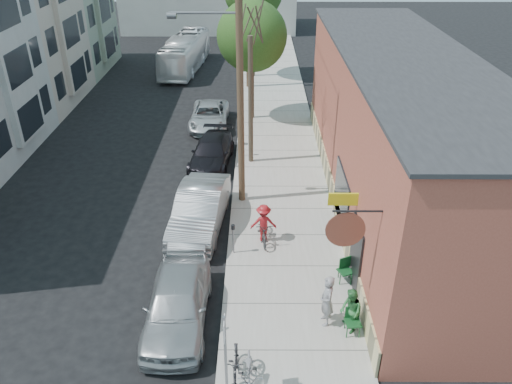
{
  "coord_description": "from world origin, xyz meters",
  "views": [
    {
      "loc": [
        3.16,
        -14.48,
        11.53
      ],
      "look_at": [
        3.09,
        3.07,
        1.5
      ],
      "focal_mm": 35.0,
      "sensor_mm": 36.0,
      "label": 1
    }
  ],
  "objects_px": {
    "tree_leafy_mid": "(252,36)",
    "car_0": "(177,302)",
    "patio_chair_b": "(353,322)",
    "car_1": "(200,209)",
    "parked_bike_a": "(236,365)",
    "bus": "(185,53)",
    "parking_meter_near": "(233,234)",
    "car_2": "(212,152)",
    "patio_chair_a": "(345,271)",
    "parking_meter_far": "(240,141)",
    "utility_pole_near": "(239,85)",
    "sign_post": "(225,350)",
    "tree_bare": "(251,102)",
    "patron_green": "(350,311)",
    "car_3": "(209,116)",
    "cyclist": "(264,223)",
    "parked_bike_b": "(250,375)",
    "patron_grey": "(327,301)"
  },
  "relations": [
    {
      "from": "patron_green",
      "to": "tree_leafy_mid",
      "type": "bearing_deg",
      "value": 176.42
    },
    {
      "from": "car_0",
      "to": "parked_bike_a",
      "type": "bearing_deg",
      "value": -50.61
    },
    {
      "from": "patron_grey",
      "to": "car_2",
      "type": "xyz_separation_m",
      "value": [
        -4.49,
        11.45,
        -0.36
      ]
    },
    {
      "from": "parked_bike_a",
      "to": "parking_meter_near",
      "type": "bearing_deg",
      "value": 93.69
    },
    {
      "from": "car_1",
      "to": "car_3",
      "type": "distance_m",
      "value": 11.04
    },
    {
      "from": "cyclist",
      "to": "car_0",
      "type": "distance_m",
      "value": 5.13
    },
    {
      "from": "parking_meter_near",
      "to": "car_0",
      "type": "xyz_separation_m",
      "value": [
        -1.6,
        -3.49,
        -0.18
      ]
    },
    {
      "from": "patron_grey",
      "to": "cyclist",
      "type": "relative_size",
      "value": 1.13
    },
    {
      "from": "car_0",
      "to": "car_2",
      "type": "xyz_separation_m",
      "value": [
        0.15,
        11.29,
        -0.13
      ]
    },
    {
      "from": "utility_pole_near",
      "to": "parking_meter_far",
      "type": "bearing_deg",
      "value": 91.79
    },
    {
      "from": "parking_meter_near",
      "to": "patio_chair_a",
      "type": "bearing_deg",
      "value": -22.67
    },
    {
      "from": "patron_grey",
      "to": "tree_leafy_mid",
      "type": "bearing_deg",
      "value": -178.72
    },
    {
      "from": "patio_chair_b",
      "to": "cyclist",
      "type": "relative_size",
      "value": 0.56
    },
    {
      "from": "patio_chair_a",
      "to": "patio_chair_b",
      "type": "relative_size",
      "value": 1.0
    },
    {
      "from": "tree_leafy_mid",
      "to": "car_0",
      "type": "xyz_separation_m",
      "value": [
        -2.15,
        -17.56,
        -4.29
      ]
    },
    {
      "from": "sign_post",
      "to": "patio_chair_a",
      "type": "height_order",
      "value": "sign_post"
    },
    {
      "from": "parked_bike_a",
      "to": "bus",
      "type": "height_order",
      "value": "bus"
    },
    {
      "from": "utility_pole_near",
      "to": "patron_green",
      "type": "relative_size",
      "value": 6.55
    },
    {
      "from": "tree_leafy_mid",
      "to": "car_0",
      "type": "distance_m",
      "value": 18.2
    },
    {
      "from": "parked_bike_a",
      "to": "car_1",
      "type": "bearing_deg",
      "value": 103.42
    },
    {
      "from": "utility_pole_near",
      "to": "sign_post",
      "type": "bearing_deg",
      "value": -90.22
    },
    {
      "from": "tree_leafy_mid",
      "to": "parked_bike_a",
      "type": "bearing_deg",
      "value": -90.68
    },
    {
      "from": "cyclist",
      "to": "car_0",
      "type": "relative_size",
      "value": 0.33
    },
    {
      "from": "patio_chair_a",
      "to": "car_2",
      "type": "relative_size",
      "value": 0.19
    },
    {
      "from": "tree_bare",
      "to": "car_1",
      "type": "distance_m",
      "value": 6.73
    },
    {
      "from": "car_0",
      "to": "car_1",
      "type": "distance_m",
      "value": 5.45
    },
    {
      "from": "utility_pole_near",
      "to": "tree_leafy_mid",
      "type": "relative_size",
      "value": 1.43
    },
    {
      "from": "cyclist",
      "to": "parked_bike_b",
      "type": "height_order",
      "value": "cyclist"
    },
    {
      "from": "parked_bike_a",
      "to": "car_0",
      "type": "distance_m",
      "value": 3.0
    },
    {
      "from": "sign_post",
      "to": "car_1",
      "type": "relative_size",
      "value": 0.54
    },
    {
      "from": "patron_green",
      "to": "car_0",
      "type": "xyz_separation_m",
      "value": [
        -5.33,
        0.47,
        -0.11
      ]
    },
    {
      "from": "patio_chair_a",
      "to": "car_1",
      "type": "xyz_separation_m",
      "value": [
        -5.4,
        3.6,
        0.26
      ]
    },
    {
      "from": "patio_chair_b",
      "to": "parked_bike_a",
      "type": "height_order",
      "value": "parked_bike_a"
    },
    {
      "from": "sign_post",
      "to": "patio_chair_b",
      "type": "bearing_deg",
      "value": 31.13
    },
    {
      "from": "tree_leafy_mid",
      "to": "patio_chair_a",
      "type": "distance_m",
      "value": 16.7
    },
    {
      "from": "sign_post",
      "to": "car_3",
      "type": "height_order",
      "value": "sign_post"
    },
    {
      "from": "patron_green",
      "to": "car_3",
      "type": "bearing_deg",
      "value": -174.84
    },
    {
      "from": "patio_chair_b",
      "to": "car_0",
      "type": "relative_size",
      "value": 0.19
    },
    {
      "from": "car_0",
      "to": "bus",
      "type": "bearing_deg",
      "value": 96.42
    },
    {
      "from": "patio_chair_b",
      "to": "car_1",
      "type": "xyz_separation_m",
      "value": [
        -5.26,
        6.06,
        0.26
      ]
    },
    {
      "from": "car_0",
      "to": "tree_bare",
      "type": "bearing_deg",
      "value": 79.01
    },
    {
      "from": "patio_chair_a",
      "to": "patron_grey",
      "type": "height_order",
      "value": "patron_grey"
    },
    {
      "from": "tree_leafy_mid",
      "to": "parking_meter_near",
      "type": "bearing_deg",
      "value": -92.24
    },
    {
      "from": "tree_bare",
      "to": "patron_green",
      "type": "bearing_deg",
      "value": -74.99
    },
    {
      "from": "sign_post",
      "to": "car_3",
      "type": "bearing_deg",
      "value": 96.26
    },
    {
      "from": "parking_meter_near",
      "to": "car_2",
      "type": "bearing_deg",
      "value": 100.53
    },
    {
      "from": "parking_meter_far",
      "to": "patron_grey",
      "type": "distance_m",
      "value": 12.52
    },
    {
      "from": "tree_bare",
      "to": "parked_bike_b",
      "type": "height_order",
      "value": "tree_bare"
    },
    {
      "from": "parking_meter_far",
      "to": "car_2",
      "type": "relative_size",
      "value": 0.27
    },
    {
      "from": "tree_leafy_mid",
      "to": "car_2",
      "type": "height_order",
      "value": "tree_leafy_mid"
    }
  ]
}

